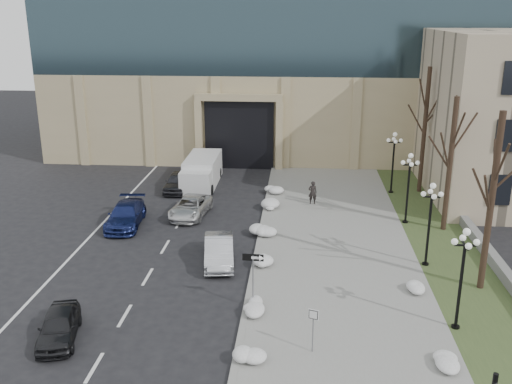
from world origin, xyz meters
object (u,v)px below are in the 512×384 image
at_px(keep_sign, 313,322).
at_px(lamppost_b, 430,213).
at_px(box_truck, 202,172).
at_px(lamppost_d, 394,154).
at_px(car_e, 178,182).
at_px(lamppost_a, 463,266).
at_px(lamppost_c, 409,179).
at_px(car_d, 191,207).
at_px(pedestrian, 313,193).
at_px(one_way_sign, 257,264).
at_px(car_c, 126,215).
at_px(car_b, 219,251).
at_px(car_a, 59,326).

relative_size(keep_sign, lamppost_b, 0.43).
bearing_deg(box_truck, lamppost_d, -4.87).
xyz_separation_m(car_e, lamppost_a, (16.32, -18.95, 2.35)).
relative_size(box_truck, lamppost_b, 1.46).
distance_m(car_e, keep_sign, 23.58).
relative_size(car_e, lamppost_c, 0.89).
distance_m(lamppost_b, lamppost_c, 6.50).
xyz_separation_m(car_d, pedestrian, (8.28, 2.88, 0.32)).
xyz_separation_m(box_truck, lamppost_a, (14.76, -20.64, 2.01)).
bearing_deg(one_way_sign, car_c, 135.76).
xyz_separation_m(car_b, car_c, (-6.83, 5.20, -0.01)).
xyz_separation_m(car_a, pedestrian, (10.93, 18.41, 0.32)).
xyz_separation_m(box_truck, keep_sign, (8.48, -23.01, 0.43)).
relative_size(lamppost_a, lamppost_d, 1.00).
bearing_deg(keep_sign, box_truck, 130.06).
bearing_deg(car_c, car_a, -89.56).
xyz_separation_m(box_truck, one_way_sign, (5.94, -19.46, 1.20)).
bearing_deg(car_e, pedestrian, -13.29).
height_order(lamppost_b, lamppost_c, same).
distance_m(pedestrian, one_way_sign, 15.42).
bearing_deg(keep_sign, car_c, 150.81).
height_order(car_d, one_way_sign, one_way_sign).
distance_m(car_b, car_e, 13.83).
bearing_deg(car_c, lamppost_d, 19.86).
relative_size(car_c, lamppost_a, 1.05).
xyz_separation_m(pedestrian, lamppost_a, (6.02, -16.28, 2.11)).
xyz_separation_m(car_a, lamppost_d, (16.95, 21.63, 2.44)).
bearing_deg(car_d, car_e, 116.69).
bearing_deg(keep_sign, pedestrian, 109.00).
bearing_deg(lamppost_b, box_truck, 136.24).
distance_m(car_a, one_way_sign, 8.92).
bearing_deg(box_truck, car_d, -86.73).
bearing_deg(car_b, pedestrian, 54.44).
distance_m(car_d, lamppost_c, 14.50).
distance_m(pedestrian, lamppost_d, 7.14).
relative_size(car_b, keep_sign, 2.19).
distance_m(car_b, lamppost_d, 17.71).
relative_size(car_a, lamppost_b, 0.79).
relative_size(car_a, lamppost_a, 0.79).
bearing_deg(box_truck, pedestrian, -26.94).
height_order(car_e, keep_sign, keep_sign).
distance_m(one_way_sign, keep_sign, 4.44).
relative_size(car_e, pedestrian, 2.52).
distance_m(car_b, keep_sign, 9.84).
height_order(car_a, keep_sign, keep_sign).
xyz_separation_m(car_c, car_e, (1.80, 7.69, 0.00)).
distance_m(car_b, lamppost_c, 13.46).
height_order(car_d, box_truck, box_truck).
distance_m(car_d, one_way_sign, 13.49).
relative_size(car_b, lamppost_c, 0.93).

